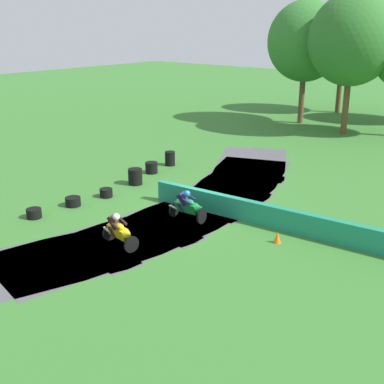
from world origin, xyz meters
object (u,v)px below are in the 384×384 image
(tire_stack_near, at_px, (34,213))
(tire_stack_mid_a, at_px, (73,202))
(tire_stack_extra_a, at_px, (151,168))
(tire_stack_extra_b, at_px, (170,158))
(motorcycle_lead_yellow, at_px, (119,230))
(traffic_cone, at_px, (277,237))
(motorcycle_chase_green, at_px, (188,206))
(tire_stack_mid_b, at_px, (106,193))
(tire_stack_far, at_px, (135,177))

(tire_stack_near, height_order, tire_stack_mid_a, same)
(tire_stack_extra_a, bearing_deg, tire_stack_extra_b, 98.41)
(tire_stack_mid_a, distance_m, tire_stack_extra_b, 7.70)
(tire_stack_near, xyz_separation_m, tire_stack_extra_b, (-1.05, 9.54, 0.20))
(motorcycle_lead_yellow, height_order, traffic_cone, motorcycle_lead_yellow)
(motorcycle_chase_green, height_order, tire_stack_extra_b, motorcycle_chase_green)
(motorcycle_lead_yellow, height_order, tire_stack_mid_a, motorcycle_lead_yellow)
(tire_stack_mid_a, xyz_separation_m, tire_stack_mid_b, (0.21, 1.73, 0.00))
(motorcycle_lead_yellow, relative_size, traffic_cone, 3.88)
(motorcycle_chase_green, height_order, tire_stack_near, motorcycle_chase_green)
(tire_stack_mid_b, height_order, tire_stack_extra_a, tire_stack_extra_a)
(tire_stack_far, distance_m, traffic_cone, 9.21)
(motorcycle_chase_green, bearing_deg, tire_stack_extra_b, 137.35)
(motorcycle_lead_yellow, distance_m, tire_stack_extra_b, 10.91)
(tire_stack_extra_b, relative_size, traffic_cone, 1.82)
(motorcycle_chase_green, height_order, tire_stack_mid_a, motorcycle_chase_green)
(motorcycle_chase_green, relative_size, traffic_cone, 3.83)
(motorcycle_chase_green, distance_m, traffic_cone, 3.97)
(tire_stack_mid_b, relative_size, tire_stack_extra_b, 0.74)
(motorcycle_chase_green, bearing_deg, tire_stack_extra_a, 146.46)
(tire_stack_far, distance_m, tire_stack_extra_a, 2.05)
(tire_stack_mid_a, bearing_deg, tire_stack_extra_b, 98.48)
(tire_stack_near, distance_m, tire_stack_mid_a, 1.93)
(tire_stack_near, distance_m, tire_stack_extra_a, 7.81)
(tire_stack_extra_a, bearing_deg, motorcycle_chase_green, -33.54)
(tire_stack_extra_b, bearing_deg, motorcycle_chase_green, -42.65)
(tire_stack_mid_b, xyz_separation_m, traffic_cone, (8.74, 0.70, 0.02))
(tire_stack_far, bearing_deg, motorcycle_chase_green, -21.18)
(tire_stack_mid_a, bearing_deg, motorcycle_chase_green, 21.04)
(tire_stack_mid_a, bearing_deg, motorcycle_lead_yellow, -18.11)
(tire_stack_extra_a, bearing_deg, tire_stack_near, -84.20)
(tire_stack_mid_a, height_order, tire_stack_extra_b, tire_stack_extra_b)
(motorcycle_chase_green, distance_m, tire_stack_far, 5.54)
(motorcycle_chase_green, xyz_separation_m, tire_stack_mid_a, (-5.03, -1.93, -0.45))
(motorcycle_lead_yellow, height_order, tire_stack_mid_b, motorcycle_lead_yellow)
(motorcycle_lead_yellow, xyz_separation_m, traffic_cone, (4.18, 3.99, -0.43))
(motorcycle_lead_yellow, xyz_separation_m, tire_stack_mid_a, (-4.77, 1.56, -0.45))
(tire_stack_far, relative_size, traffic_cone, 1.82)
(tire_stack_mid_a, height_order, traffic_cone, traffic_cone)
(tire_stack_mid_a, relative_size, tire_stack_extra_a, 1.03)
(motorcycle_chase_green, bearing_deg, tire_stack_mid_a, -158.96)
(motorcycle_lead_yellow, height_order, motorcycle_chase_green, motorcycle_lead_yellow)
(motorcycle_chase_green, distance_m, tire_stack_near, 6.42)
(tire_stack_mid_b, xyz_separation_m, tire_stack_far, (-0.34, 2.20, 0.20))
(tire_stack_mid_b, bearing_deg, tire_stack_near, -94.64)
(motorcycle_chase_green, bearing_deg, tire_stack_mid_b, -177.57)
(tire_stack_mid_a, bearing_deg, traffic_cone, 15.18)
(tire_stack_near, relative_size, tire_stack_mid_b, 1.05)
(motorcycle_lead_yellow, relative_size, tire_stack_far, 2.13)
(tire_stack_extra_a, height_order, tire_stack_extra_b, tire_stack_extra_b)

